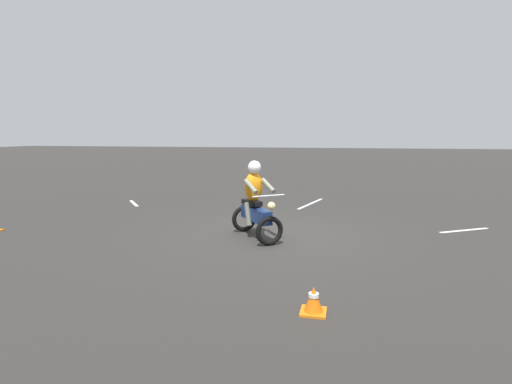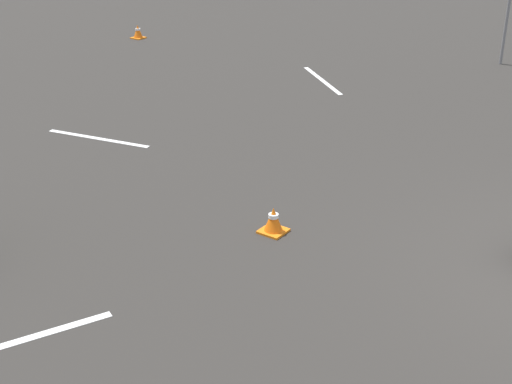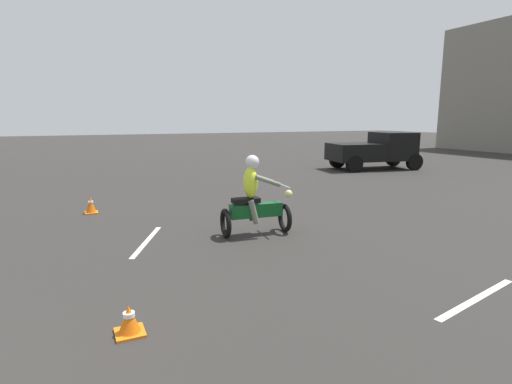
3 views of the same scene
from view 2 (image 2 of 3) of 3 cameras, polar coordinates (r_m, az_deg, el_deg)
name	(u,v)px [view 2 (image 2 of 3)]	position (r m, az deg, el deg)	size (l,w,h in m)	color
traffic_cone_near_right	(138,32)	(19.72, -9.43, 12.52)	(0.32, 0.32, 0.36)	orange
traffic_cone_mid_center	(273,221)	(9.05, 1.40, -2.31)	(0.32, 0.32, 0.34)	orange
lane_stripe_ne	(322,80)	(15.67, 5.32, 8.90)	(0.10, 2.19, 0.01)	silver
lane_stripe_n	(98,138)	(12.51, -12.53, 4.21)	(0.10, 2.01, 0.01)	silver
lane_stripe_nw	(12,343)	(7.55, -18.92, -11.36)	(0.10, 2.02, 0.01)	silver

